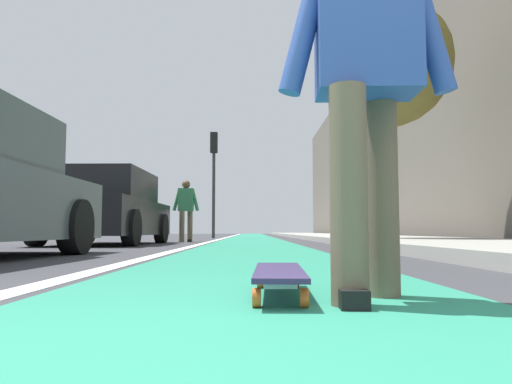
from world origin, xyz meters
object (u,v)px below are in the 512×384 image
skater_person (366,66)px  parked_car_mid (106,209)px  traffic_light (214,165)px  skateboard (279,274)px  pedestrian_distant (186,207)px  street_tree_mid (387,65)px

skater_person → parked_car_mid: (8.17, 3.43, -0.22)m
traffic_light → skateboard: bearing=-174.7°
parked_car_mid → pedestrian_distant: size_ratio=2.66×
skateboard → pedestrian_distant: 10.56m
traffic_light → street_tree_mid: size_ratio=0.79×
skateboard → traffic_light: 17.19m
traffic_light → parked_car_mid: bearing=170.4°
street_tree_mid → skater_person: bearing=163.7°
parked_car_mid → traffic_light: size_ratio=1.01×
parked_car_mid → skater_person: bearing=-157.2°
parked_car_mid → traffic_light: (8.88, -1.51, 2.13)m
skater_person → street_tree_mid: street_tree_mid is taller
skateboard → parked_car_mid: (8.02, 3.09, 0.63)m
skater_person → traffic_light: (17.05, 1.92, 1.91)m
parked_car_mid → street_tree_mid: (0.09, -5.85, 3.08)m
skater_person → pedestrian_distant: size_ratio=1.05×
pedestrian_distant → parked_car_mid: bearing=150.9°
street_tree_mid → pedestrian_distant: (2.28, 4.53, -2.91)m
pedestrian_distant → traffic_light: bearing=-1.7°
traffic_light → street_tree_mid: street_tree_mid is taller
skateboard → skater_person: 0.92m
skateboard → parked_car_mid: parked_car_mid is taller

